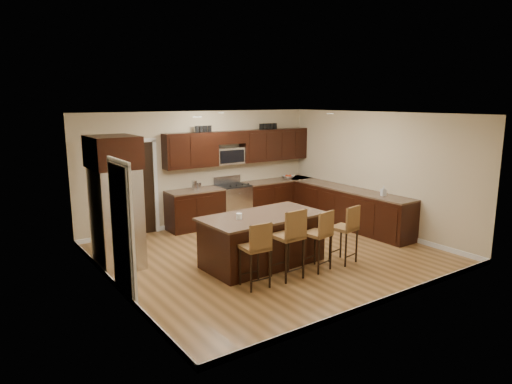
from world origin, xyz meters
TOP-DOWN VIEW (x-y plane):
  - floor at (0.00, 0.00)m, footprint 6.00×6.00m
  - ceiling at (0.00, 0.00)m, footprint 6.00×6.00m
  - wall_back at (0.00, 2.75)m, footprint 6.00×0.00m
  - wall_left at (-3.00, 0.00)m, footprint 0.00×5.50m
  - wall_right at (3.00, 0.00)m, footprint 0.00×5.50m
  - base_cabinets at (1.90, 1.45)m, footprint 4.02×3.96m
  - upper_cabinets at (1.04, 2.58)m, footprint 4.00×0.33m
  - range at (0.68, 2.45)m, footprint 0.76×0.64m
  - microwave at (0.68, 2.60)m, footprint 0.76×0.31m
  - doorway at (-1.65, 2.73)m, footprint 0.85×0.03m
  - pantry_door at (-2.98, -0.30)m, footprint 0.03×0.80m
  - letter_decor at (0.90, 2.58)m, footprint 2.20×0.03m
  - island at (-0.42, -0.35)m, footprint 2.27×1.25m
  - stool_left at (-1.13, -1.19)m, footprint 0.43×0.43m
  - stool_mid at (-0.46, -1.20)m, footprint 0.47×0.47m
  - stool_right at (0.22, -1.19)m, footprint 0.47×0.47m
  - refrigerator at (-2.62, 1.02)m, footprint 0.79×0.96m
  - floor_mat at (-0.07, 1.84)m, footprint 0.95×0.80m
  - fruit_bowl at (2.41, 2.45)m, footprint 0.32×0.32m
  - soap_bottle at (2.70, -0.47)m, footprint 0.12×0.13m
  - canister_tall at (-0.35, 2.45)m, footprint 0.12×0.12m
  - canister_short at (-0.24, 2.45)m, footprint 0.11×0.11m
  - island_jar at (-0.92, -0.35)m, footprint 0.10×0.10m
  - stool_extra at (0.87, -1.19)m, footprint 0.47×0.47m

SIDE VIEW (x-z plane):
  - floor at x=0.00m, z-range 0.00..0.00m
  - floor_mat at x=-0.07m, z-range 0.00..0.01m
  - island at x=-0.42m, z-range -0.03..0.89m
  - base_cabinets at x=1.90m, z-range 0.00..0.92m
  - range at x=0.68m, z-range -0.08..1.03m
  - stool_left at x=-1.13m, z-range 0.13..1.22m
  - stool_right at x=0.22m, z-range 0.13..1.22m
  - stool_extra at x=0.87m, z-range 0.13..1.22m
  - stool_mid at x=-0.46m, z-range 0.15..1.35m
  - fruit_bowl at x=2.41m, z-range 0.92..0.99m
  - island_jar at x=-0.92m, z-range 0.92..1.02m
  - canister_short at x=-0.24m, z-range 0.92..1.07m
  - pantry_door at x=-2.98m, z-range 0.00..2.04m
  - canister_tall at x=-0.35m, z-range 0.92..1.13m
  - soap_bottle at x=2.70m, z-range 0.92..1.14m
  - doorway at x=-1.65m, z-range 0.00..2.06m
  - refrigerator at x=-2.62m, z-range 0.03..2.38m
  - wall_back at x=0.00m, z-range -1.65..4.35m
  - wall_left at x=-3.00m, z-range -1.40..4.10m
  - wall_right at x=3.00m, z-range -1.40..4.10m
  - microwave at x=0.68m, z-range 1.42..1.82m
  - upper_cabinets at x=1.04m, z-range 1.44..2.24m
  - letter_decor at x=0.90m, z-range 2.22..2.37m
  - ceiling at x=0.00m, z-range 2.70..2.70m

